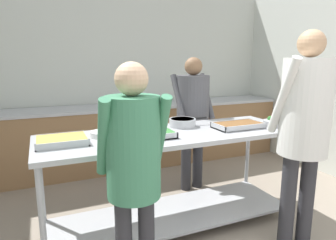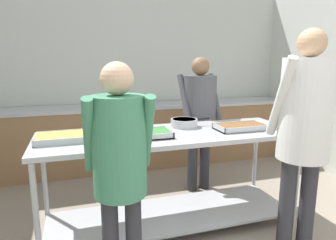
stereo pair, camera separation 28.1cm
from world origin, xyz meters
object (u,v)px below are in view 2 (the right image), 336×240
object	(u,v)px
plate_stack	(102,132)
sauce_pan	(184,123)
cook_behind_counter	(200,111)
serving_tray_greens	(60,138)
guest_serving_left	(305,122)
serving_tray_vegetables	(240,127)
broccoli_bowl	(279,125)
serving_tray_roast	(147,134)
guest_serving_right	(120,156)

from	to	relation	value
plate_stack	sauce_pan	world-z (taller)	sauce_pan
plate_stack	cook_behind_counter	distance (m)	1.34
serving_tray_greens	guest_serving_left	bearing A→B (deg)	-22.20
serving_tray_vegetables	broccoli_bowl	distance (m)	0.39
sauce_pan	broccoli_bowl	bearing A→B (deg)	-22.59
plate_stack	broccoli_bowl	world-z (taller)	broccoli_bowl
serving_tray_roast	broccoli_bowl	world-z (taller)	broccoli_bowl
plate_stack	serving_tray_roast	size ratio (longest dim) A/B	0.55
guest_serving_right	cook_behind_counter	size ratio (longest dim) A/B	0.98
serving_tray_greens	guest_serving_left	distance (m)	1.95
plate_stack	broccoli_bowl	distance (m)	1.68
serving_tray_greens	serving_tray_roast	xyz separation A→B (m)	(0.71, -0.10, -0.00)
serving_tray_vegetables	guest_serving_left	xyz separation A→B (m)	(0.16, -0.64, 0.16)
sauce_pan	guest_serving_right	bearing A→B (deg)	-131.87
plate_stack	guest_serving_left	world-z (taller)	guest_serving_left
sauce_pan	broccoli_bowl	world-z (taller)	broccoli_bowl
serving_tray_greens	guest_serving_left	xyz separation A→B (m)	(1.79, -0.73, 0.16)
broccoli_bowl	guest_serving_right	bearing A→B (deg)	-162.70
plate_stack	cook_behind_counter	bearing A→B (deg)	26.72
serving_tray_roast	guest_serving_left	xyz separation A→B (m)	(1.09, -0.64, 0.16)
sauce_pan	serving_tray_roast	bearing A→B (deg)	-148.52
broccoli_bowl	sauce_pan	bearing A→B (deg)	157.41
broccoli_bowl	serving_tray_vegetables	bearing A→B (deg)	168.25
broccoli_bowl	guest_serving_right	world-z (taller)	guest_serving_right
plate_stack	serving_tray_vegetables	bearing A→B (deg)	-8.30
guest_serving_right	cook_behind_counter	distance (m)	1.80
broccoli_bowl	cook_behind_counter	bearing A→B (deg)	118.07
serving_tray_vegetables	cook_behind_counter	bearing A→B (deg)	96.07
serving_tray_roast	serving_tray_vegetables	size ratio (longest dim) A/B	0.89
serving_tray_vegetables	guest_serving_left	world-z (taller)	guest_serving_left
cook_behind_counter	guest_serving_right	bearing A→B (deg)	-130.11
cook_behind_counter	serving_tray_roast	bearing A→B (deg)	-136.65
plate_stack	broccoli_bowl	bearing A→B (deg)	-9.09
serving_tray_greens	sauce_pan	bearing A→B (deg)	8.86
guest_serving_right	plate_stack	bearing A→B (deg)	93.04
serving_tray_greens	sauce_pan	world-z (taller)	sauce_pan
serving_tray_greens	serving_tray_roast	size ratio (longest dim) A/B	0.94
serving_tray_roast	guest_serving_left	size ratio (longest dim) A/B	0.23
serving_tray_roast	serving_tray_vegetables	xyz separation A→B (m)	(0.92, 0.00, 0.00)
serving_tray_greens	guest_serving_right	xyz separation A→B (m)	(0.39, -0.68, 0.01)
serving_tray_roast	guest_serving_right	world-z (taller)	guest_serving_right
plate_stack	broccoli_bowl	xyz separation A→B (m)	(1.66, -0.27, 0.01)
broccoli_bowl	guest_serving_left	size ratio (longest dim) A/B	0.12
serving_tray_greens	guest_serving_right	size ratio (longest dim) A/B	0.25
plate_stack	serving_tray_roast	distance (m)	0.41
serving_tray_greens	broccoli_bowl	distance (m)	2.02
serving_tray_greens	plate_stack	xyz separation A→B (m)	(0.35, 0.09, -0.00)
sauce_pan	broccoli_bowl	size ratio (longest dim) A/B	1.88
cook_behind_counter	plate_stack	bearing A→B (deg)	-153.28
serving_tray_vegetables	broccoli_bowl	xyz separation A→B (m)	(0.38, -0.08, 0.01)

